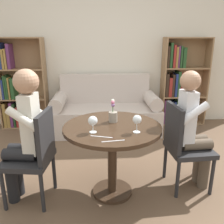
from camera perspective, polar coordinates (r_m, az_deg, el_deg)
The scene contains 15 objects.
ground_plane at distance 2.58m, azimuth 0.07°, elevation -18.70°, with size 16.00×16.00×0.00m, color brown.
back_wall at distance 4.27m, azimuth -1.84°, elevation 15.14°, with size 5.20×0.05×2.70m.
round_table at distance 2.28m, azimuth 0.08°, elevation -6.80°, with size 0.93×0.93×0.73m.
couch at distance 4.03m, azimuth -1.51°, elevation -0.05°, with size 1.76×0.80×0.92m.
bookshelf_left at distance 4.41m, azimuth -21.86°, elevation 5.51°, with size 0.79×0.28×1.53m.
bookshelf_right at distance 4.42m, azimuth 15.56°, elevation 6.48°, with size 0.79×0.28×1.53m.
chair_left at distance 2.35m, azimuth -18.06°, elevation -9.40°, with size 0.47×0.47×0.90m.
chair_right at distance 2.53m, azimuth 16.73°, elevation -7.27°, with size 0.45×0.45×0.90m.
person_left at distance 2.31m, azimuth -20.43°, elevation -4.75°, with size 0.44×0.37×1.27m.
person_right at distance 2.51m, azimuth 18.90°, elevation -3.88°, with size 0.43×0.36×1.23m.
wine_glass_left at distance 2.05m, azimuth -4.65°, elevation -2.25°, with size 0.08×0.08×0.15m.
wine_glass_right at distance 2.05m, azimuth 6.05°, elevation -1.93°, with size 0.08×0.08×0.16m.
flower_vase at distance 2.31m, azimuth 0.23°, elevation -0.63°, with size 0.09×0.09×0.22m.
knife_left_setting at distance 1.91m, azimuth 0.31°, elevation -6.99°, with size 0.19×0.04×0.00m.
fork_left_setting at distance 1.99m, azimuth -2.56°, elevation -5.96°, with size 0.19×0.06×0.00m.
Camera 1 is at (-0.13, -2.08, 1.52)m, focal length 38.00 mm.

